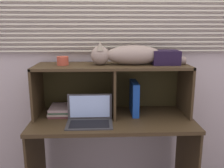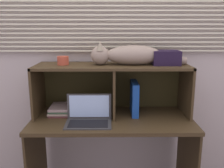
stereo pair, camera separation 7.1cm
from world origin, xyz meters
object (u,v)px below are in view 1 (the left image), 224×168
object	(u,v)px
cat	(128,55)
binder_upright	(134,98)
storage_box	(165,57)
small_basket	(63,61)
laptop	(90,117)
book_stack	(61,110)

from	to	relation	value
cat	binder_upright	xyz separation A→B (m)	(0.06, 0.00, -0.37)
storage_box	small_basket	bearing A→B (deg)	180.00
laptop	book_stack	bearing A→B (deg)	141.10
binder_upright	small_basket	xyz separation A→B (m)	(-0.60, 0.00, 0.33)
book_stack	small_basket	xyz separation A→B (m)	(0.04, -0.00, 0.43)
binder_upright	book_stack	world-z (taller)	binder_upright
cat	laptop	world-z (taller)	cat
cat	small_basket	xyz separation A→B (m)	(-0.54, 0.00, -0.04)
laptop	small_basket	xyz separation A→B (m)	(-0.22, 0.21, 0.42)
book_stack	laptop	bearing A→B (deg)	-38.90
cat	small_basket	size ratio (longest dim) A/B	8.40
book_stack	small_basket	distance (m)	0.43
cat	storage_box	world-z (taller)	cat
laptop	small_basket	world-z (taller)	small_basket
small_basket	cat	bearing A→B (deg)	0.00
binder_upright	small_basket	world-z (taller)	small_basket
laptop	small_basket	distance (m)	0.52
cat	small_basket	bearing A→B (deg)	180.00
binder_upright	storage_box	distance (m)	0.43
cat	book_stack	xyz separation A→B (m)	(-0.58, 0.00, -0.48)
binder_upright	book_stack	bearing A→B (deg)	180.00
laptop	storage_box	xyz separation A→B (m)	(0.64, 0.21, 0.45)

